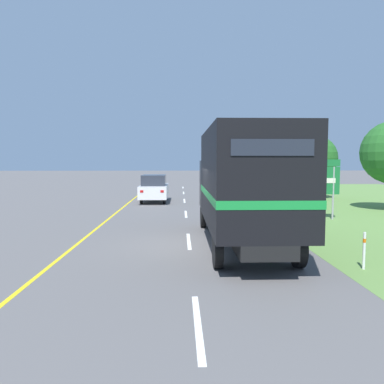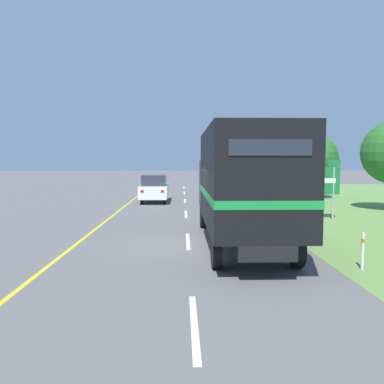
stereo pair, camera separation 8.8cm
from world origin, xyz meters
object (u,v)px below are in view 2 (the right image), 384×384
(lead_car_white, at_px, (155,188))
(roadside_tree_mid, at_px, (315,158))
(highway_sign, at_px, (320,182))
(delineator_post, at_px, (363,250))
(horse_trailer_truck, at_px, (242,184))

(lead_car_white, relative_size, roadside_tree_mid, 0.92)
(highway_sign, height_order, delineator_post, highway_sign)
(delineator_post, bearing_deg, highway_sign, 76.77)
(highway_sign, bearing_deg, lead_car_white, 136.10)
(lead_car_white, xyz_separation_m, highway_sign, (8.30, -7.99, 0.83))
(delineator_post, bearing_deg, lead_car_white, 111.67)
(lead_car_white, distance_m, highway_sign, 11.55)
(highway_sign, height_order, roadside_tree_mid, roadside_tree_mid)
(horse_trailer_truck, height_order, roadside_tree_mid, roadside_tree_mid)
(lead_car_white, height_order, highway_sign, highway_sign)
(lead_car_white, height_order, delineator_post, lead_car_white)
(horse_trailer_truck, bearing_deg, lead_car_white, 105.53)
(horse_trailer_truck, height_order, lead_car_white, horse_trailer_truck)
(horse_trailer_truck, distance_m, lead_car_white, 14.04)
(horse_trailer_truck, height_order, delineator_post, horse_trailer_truck)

